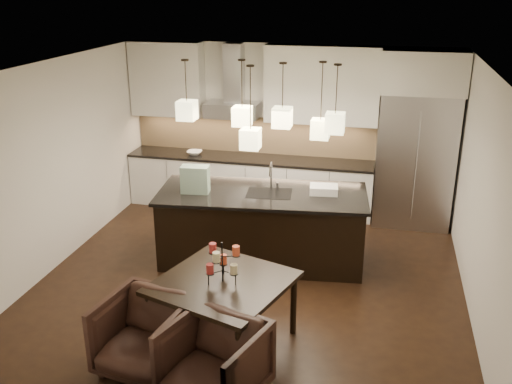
% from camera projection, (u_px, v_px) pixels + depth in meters
% --- Properties ---
extents(floor, '(5.50, 5.50, 0.02)m').
position_uv_depth(floor, '(253.00, 277.00, 7.72)').
color(floor, black).
rests_on(floor, ground).
extents(ceiling, '(5.50, 5.50, 0.02)m').
position_uv_depth(ceiling, '(252.00, 66.00, 6.73)').
color(ceiling, white).
rests_on(ceiling, wall_back).
extents(wall_back, '(5.50, 0.02, 2.80)m').
position_uv_depth(wall_back, '(289.00, 127.00, 9.75)').
color(wall_back, silver).
rests_on(wall_back, ground).
extents(wall_front, '(5.50, 0.02, 2.80)m').
position_uv_depth(wall_front, '(176.00, 286.00, 4.71)').
color(wall_front, silver).
rests_on(wall_front, ground).
extents(wall_left, '(0.02, 5.50, 2.80)m').
position_uv_depth(wall_left, '(57.00, 164.00, 7.80)').
color(wall_left, silver).
rests_on(wall_left, ground).
extents(wall_right, '(0.02, 5.50, 2.80)m').
position_uv_depth(wall_right, '(482.00, 196.00, 6.65)').
color(wall_right, silver).
rests_on(wall_right, ground).
extents(refrigerator, '(1.20, 0.72, 2.15)m').
position_uv_depth(refrigerator, '(415.00, 160.00, 9.08)').
color(refrigerator, '#B7B7BA').
rests_on(refrigerator, floor).
extents(fridge_panel, '(1.26, 0.72, 0.65)m').
position_uv_depth(fridge_panel, '(424.00, 71.00, 8.58)').
color(fridge_panel, silver).
rests_on(fridge_panel, refrigerator).
extents(lower_cabinets, '(4.21, 0.62, 0.88)m').
position_uv_depth(lower_cabinets, '(250.00, 184.00, 9.91)').
color(lower_cabinets, silver).
rests_on(lower_cabinets, floor).
extents(countertop, '(4.21, 0.66, 0.04)m').
position_uv_depth(countertop, '(249.00, 158.00, 9.75)').
color(countertop, black).
rests_on(countertop, lower_cabinets).
extents(backsplash, '(4.21, 0.02, 0.63)m').
position_uv_depth(backsplash, '(253.00, 135.00, 9.91)').
color(backsplash, tan).
rests_on(backsplash, countertop).
extents(upper_cab_left, '(1.25, 0.35, 1.25)m').
position_uv_depth(upper_cab_left, '(167.00, 79.00, 9.74)').
color(upper_cab_left, silver).
rests_on(upper_cab_left, wall_back).
extents(upper_cab_right, '(1.85, 0.35, 1.25)m').
position_uv_depth(upper_cab_right, '(322.00, 85.00, 9.19)').
color(upper_cab_right, silver).
rests_on(upper_cab_right, wall_back).
extents(hood_canopy, '(0.90, 0.52, 0.24)m').
position_uv_depth(hood_canopy, '(233.00, 110.00, 9.57)').
color(hood_canopy, '#B7B7BA').
rests_on(hood_canopy, wall_back).
extents(hood_chimney, '(0.30, 0.28, 0.96)m').
position_uv_depth(hood_chimney, '(234.00, 73.00, 9.46)').
color(hood_chimney, '#B7B7BA').
rests_on(hood_chimney, hood_canopy).
extents(fruit_bowl, '(0.28, 0.28, 0.06)m').
position_uv_depth(fruit_bowl, '(195.00, 153.00, 9.89)').
color(fruit_bowl, silver).
rests_on(fruit_bowl, countertop).
extents(island_body, '(2.88, 1.40, 0.98)m').
position_uv_depth(island_body, '(262.00, 228.00, 8.03)').
color(island_body, black).
rests_on(island_body, floor).
extents(island_top, '(2.98, 1.50, 0.04)m').
position_uv_depth(island_top, '(262.00, 194.00, 7.85)').
color(island_top, black).
rests_on(island_top, island_body).
extents(faucet, '(0.14, 0.28, 0.42)m').
position_uv_depth(faucet, '(271.00, 176.00, 7.86)').
color(faucet, silver).
rests_on(faucet, island_top).
extents(tote_bag, '(0.40, 0.24, 0.38)m').
position_uv_depth(tote_bag, '(195.00, 179.00, 7.78)').
color(tote_bag, '#15462D').
rests_on(tote_bag, island_top).
extents(food_container, '(0.40, 0.31, 0.11)m').
position_uv_depth(food_container, '(324.00, 190.00, 7.79)').
color(food_container, silver).
rests_on(food_container, island_top).
extents(dining_table, '(1.63, 1.63, 0.77)m').
position_uv_depth(dining_table, '(223.00, 312.00, 6.19)').
color(dining_table, black).
rests_on(dining_table, floor).
extents(candelabra, '(0.47, 0.47, 0.45)m').
position_uv_depth(candelabra, '(222.00, 262.00, 5.97)').
color(candelabra, black).
rests_on(candelabra, dining_table).
extents(candle_a, '(0.10, 0.10, 0.10)m').
position_uv_depth(candle_a, '(234.00, 269.00, 5.92)').
color(candle_a, beige).
rests_on(candle_a, candelabra).
extents(candle_b, '(0.10, 0.10, 0.10)m').
position_uv_depth(candle_b, '(223.00, 259.00, 6.12)').
color(candle_b, '#E45430').
rests_on(candle_b, candelabra).
extents(candle_c, '(0.10, 0.10, 0.10)m').
position_uv_depth(candle_c, '(210.00, 269.00, 5.92)').
color(candle_c, '#A72A29').
rests_on(candle_c, candelabra).
extents(candle_d, '(0.10, 0.10, 0.10)m').
position_uv_depth(candle_d, '(236.00, 251.00, 5.95)').
color(candle_d, '#E45430').
rests_on(candle_d, candelabra).
extents(candle_e, '(0.10, 0.10, 0.10)m').
position_uv_depth(candle_e, '(213.00, 248.00, 6.01)').
color(candle_e, '#A72A29').
rests_on(candle_e, candelabra).
extents(candle_f, '(0.10, 0.10, 0.10)m').
position_uv_depth(candle_f, '(216.00, 257.00, 5.81)').
color(candle_f, beige).
rests_on(candle_f, candelabra).
extents(armchair_left, '(0.98, 1.00, 0.79)m').
position_uv_depth(armchair_left, '(145.00, 335.00, 5.78)').
color(armchair_left, black).
rests_on(armchair_left, floor).
extents(armchair_right, '(1.08, 1.10, 0.79)m').
position_uv_depth(armchair_right, '(214.00, 362.00, 5.36)').
color(armchair_right, black).
rests_on(armchair_right, floor).
extents(pendant_a, '(0.24, 0.24, 0.26)m').
position_uv_depth(pendant_a, '(187.00, 110.00, 7.65)').
color(pendant_a, '#F5EEA8').
rests_on(pendant_a, ceiling).
extents(pendant_b, '(0.24, 0.24, 0.26)m').
position_uv_depth(pendant_b, '(242.00, 116.00, 7.69)').
color(pendant_b, '#F5EEA8').
rests_on(pendant_b, ceiling).
extents(pendant_c, '(0.24, 0.24, 0.26)m').
position_uv_depth(pendant_c, '(282.00, 117.00, 7.39)').
color(pendant_c, '#F5EEA8').
rests_on(pendant_c, ceiling).
extents(pendant_d, '(0.24, 0.24, 0.26)m').
position_uv_depth(pendant_d, '(320.00, 129.00, 7.55)').
color(pendant_d, '#F5EEA8').
rests_on(pendant_d, ceiling).
extents(pendant_e, '(0.24, 0.24, 0.26)m').
position_uv_depth(pendant_e, '(335.00, 123.00, 7.28)').
color(pendant_e, '#F5EEA8').
rests_on(pendant_e, ceiling).
extents(pendant_f, '(0.24, 0.24, 0.26)m').
position_uv_depth(pendant_f, '(250.00, 139.00, 7.25)').
color(pendant_f, '#F5EEA8').
rests_on(pendant_f, ceiling).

